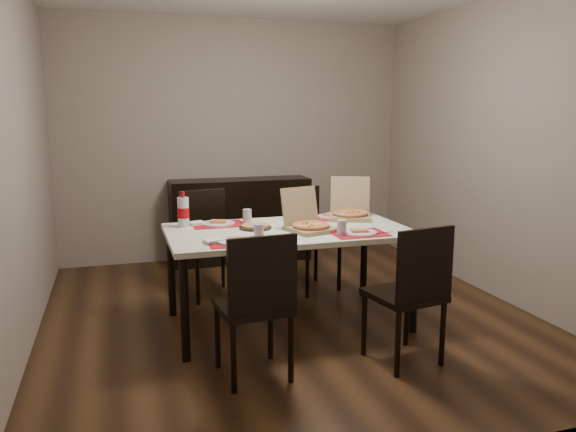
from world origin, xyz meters
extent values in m
cube|color=#432814|center=(0.00, 0.00, -0.01)|extent=(3.80, 4.00, 0.02)
cube|color=gray|center=(0.00, 2.01, 1.30)|extent=(3.80, 0.02, 2.60)
cube|color=gray|center=(-1.91, 0.00, 1.30)|extent=(0.02, 4.00, 2.60)
cube|color=gray|center=(1.91, 0.00, 1.30)|extent=(0.02, 4.00, 2.60)
cube|color=black|center=(0.00, 1.78, 0.45)|extent=(1.50, 0.40, 0.90)
cube|color=beige|center=(-0.05, -0.16, 0.73)|extent=(1.80, 1.00, 0.04)
cylinder|color=black|center=(-0.89, -0.60, 0.35)|extent=(0.06, 0.06, 0.71)
cylinder|color=black|center=(0.79, -0.60, 0.35)|extent=(0.06, 0.06, 0.71)
cylinder|color=black|center=(-0.89, 0.28, 0.35)|extent=(0.06, 0.06, 0.71)
cylinder|color=black|center=(0.79, 0.28, 0.35)|extent=(0.06, 0.06, 0.71)
cube|color=black|center=(-0.52, -0.92, 0.45)|extent=(0.45, 0.45, 0.04)
cube|color=black|center=(-0.50, -1.11, 0.70)|extent=(0.42, 0.07, 0.46)
cylinder|color=black|center=(-0.68, -1.11, 0.21)|extent=(0.04, 0.04, 0.43)
cylinder|color=black|center=(-0.32, -1.08, 0.21)|extent=(0.04, 0.04, 0.43)
cylinder|color=black|center=(-0.71, -0.75, 0.21)|extent=(0.04, 0.04, 0.43)
cylinder|color=black|center=(-0.35, -0.72, 0.21)|extent=(0.04, 0.04, 0.43)
cube|color=black|center=(0.47, -1.00, 0.45)|extent=(0.49, 0.49, 0.04)
cube|color=black|center=(0.51, -1.19, 0.70)|extent=(0.42, 0.10, 0.46)
cylinder|color=black|center=(0.33, -1.21, 0.21)|extent=(0.04, 0.04, 0.43)
cylinder|color=black|center=(0.68, -1.15, 0.21)|extent=(0.04, 0.04, 0.43)
cylinder|color=black|center=(0.27, -0.86, 0.21)|extent=(0.04, 0.04, 0.43)
cylinder|color=black|center=(0.62, -0.79, 0.21)|extent=(0.04, 0.04, 0.43)
cube|color=black|center=(-0.52, 0.68, 0.45)|extent=(0.48, 0.48, 0.04)
cube|color=black|center=(-0.55, 0.87, 0.70)|extent=(0.42, 0.10, 0.46)
cylinder|color=black|center=(-0.37, 0.89, 0.21)|extent=(0.04, 0.04, 0.43)
cylinder|color=black|center=(-0.72, 0.83, 0.21)|extent=(0.04, 0.04, 0.43)
cylinder|color=black|center=(-0.31, 0.53, 0.21)|extent=(0.04, 0.04, 0.43)
cylinder|color=black|center=(-0.66, 0.47, 0.21)|extent=(0.04, 0.04, 0.43)
cube|color=black|center=(0.41, 0.60, 0.45)|extent=(0.52, 0.52, 0.04)
cube|color=black|center=(0.35, 0.78, 0.70)|extent=(0.41, 0.15, 0.46)
cylinder|color=black|center=(0.53, 0.82, 0.21)|extent=(0.04, 0.04, 0.43)
cylinder|color=black|center=(0.18, 0.72, 0.21)|extent=(0.04, 0.04, 0.43)
cylinder|color=black|center=(0.63, 0.48, 0.21)|extent=(0.04, 0.04, 0.43)
cylinder|color=black|center=(0.29, 0.38, 0.21)|extent=(0.04, 0.04, 0.43)
cube|color=red|center=(-0.51, -0.47, 0.75)|extent=(0.40, 0.30, 0.00)
cylinder|color=white|center=(-0.51, -0.47, 0.76)|extent=(0.27, 0.27, 0.01)
cube|color=#E9BD74|center=(-0.51, -0.47, 0.78)|extent=(0.13, 0.11, 0.02)
cylinder|color=#A8AAB3|center=(-0.35, -0.44, 0.81)|extent=(0.07, 0.07, 0.11)
cube|color=#B2B2B7|center=(-0.65, -0.49, 0.75)|extent=(0.20, 0.04, 0.00)
cube|color=white|center=(-0.67, -0.43, 0.76)|extent=(0.13, 0.13, 0.02)
cube|color=red|center=(0.39, -0.47, 0.75)|extent=(0.40, 0.30, 0.00)
cylinder|color=white|center=(0.39, -0.47, 0.76)|extent=(0.26, 0.26, 0.01)
cube|color=#E9BD74|center=(0.39, -0.47, 0.78)|extent=(0.13, 0.11, 0.02)
cylinder|color=#A8AAB3|center=(0.25, -0.47, 0.81)|extent=(0.07, 0.07, 0.11)
cube|color=#B2B2B7|center=(0.55, -0.50, 0.75)|extent=(0.20, 0.04, 0.00)
cube|color=red|center=(-0.53, 0.16, 0.75)|extent=(0.40, 0.30, 0.00)
cylinder|color=white|center=(-0.53, 0.16, 0.76)|extent=(0.26, 0.26, 0.01)
cube|color=#E9BD74|center=(-0.53, 0.16, 0.78)|extent=(0.14, 0.12, 0.02)
cylinder|color=#A8AAB3|center=(-0.30, 0.16, 0.81)|extent=(0.07, 0.07, 0.11)
cube|color=#B2B2B7|center=(-0.66, 0.17, 0.75)|extent=(0.20, 0.04, 0.00)
cube|color=white|center=(-0.69, 0.20, 0.76)|extent=(0.13, 0.13, 0.02)
cube|color=red|center=(0.42, 0.18, 0.75)|extent=(0.40, 0.30, 0.00)
cylinder|color=white|center=(0.42, 0.18, 0.76)|extent=(0.22, 0.22, 0.01)
cube|color=#E9BD74|center=(0.42, 0.18, 0.78)|extent=(0.15, 0.15, 0.02)
cylinder|color=#A8AAB3|center=(0.21, 0.16, 0.81)|extent=(0.07, 0.07, 0.11)
cube|color=#B2B2B7|center=(0.54, 0.17, 0.75)|extent=(0.20, 0.04, 0.00)
cube|color=white|center=(0.01, -0.19, 0.76)|extent=(0.16, 0.15, 0.02)
cube|color=#8F7652|center=(0.08, -0.29, 0.77)|extent=(0.38, 0.38, 0.03)
cube|color=#8F7652|center=(0.04, -0.14, 0.92)|extent=(0.32, 0.15, 0.28)
cylinder|color=#E9BD74|center=(0.08, -0.29, 0.79)|extent=(0.33, 0.33, 0.02)
cube|color=#8F7652|center=(0.55, 0.08, 0.77)|extent=(0.43, 0.43, 0.03)
cube|color=#8F7652|center=(0.62, 0.23, 0.93)|extent=(0.33, 0.19, 0.30)
cylinder|color=#E9BD74|center=(0.55, 0.08, 0.79)|extent=(0.37, 0.37, 0.02)
cylinder|color=black|center=(-0.29, -0.07, 0.76)|extent=(0.25, 0.25, 0.01)
cylinder|color=tan|center=(-0.29, -0.07, 0.77)|extent=(0.21, 0.21, 0.02)
imported|color=white|center=(0.09, 0.08, 0.77)|extent=(0.14, 0.14, 0.03)
cylinder|color=silver|center=(-0.80, 0.16, 0.86)|extent=(0.09, 0.09, 0.23)
cylinder|color=#A80710|center=(-0.80, 0.16, 0.86)|extent=(0.09, 0.09, 0.08)
cylinder|color=#A80710|center=(-0.80, 0.16, 1.00)|extent=(0.03, 0.03, 0.04)
camera|label=1|loc=(-1.27, -4.11, 1.63)|focal=35.00mm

